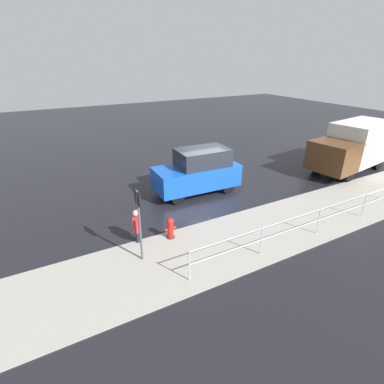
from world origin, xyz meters
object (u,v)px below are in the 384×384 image
at_px(moving_hatchback, 198,171).
at_px(delivery_truck, 353,146).
at_px(fire_hydrant, 170,228).
at_px(sign_post, 139,216).
at_px(pedestrian, 137,224).

relative_size(moving_hatchback, delivery_truck, 0.71).
bearing_deg(moving_hatchback, delivery_truck, 170.90).
xyz_separation_m(moving_hatchback, delivery_truck, (-8.99, 1.44, 0.35)).
height_order(moving_hatchback, delivery_truck, delivery_truck).
distance_m(delivery_truck, fire_hydrant, 11.95).
distance_m(moving_hatchback, sign_post, 5.56).
xyz_separation_m(pedestrian, sign_post, (0.23, 1.05, 0.90)).
distance_m(moving_hatchback, pedestrian, 4.72).
bearing_deg(sign_post, delivery_truck, -170.24).
xyz_separation_m(fire_hydrant, pedestrian, (1.07, -0.36, 0.28)).
bearing_deg(moving_hatchback, fire_hydrant, 46.72).
bearing_deg(delivery_truck, fire_hydrant, 7.52).
relative_size(moving_hatchback, pedestrian, 3.25).
bearing_deg(pedestrian, delivery_truck, -174.68).
height_order(delivery_truck, fire_hydrant, delivery_truck).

